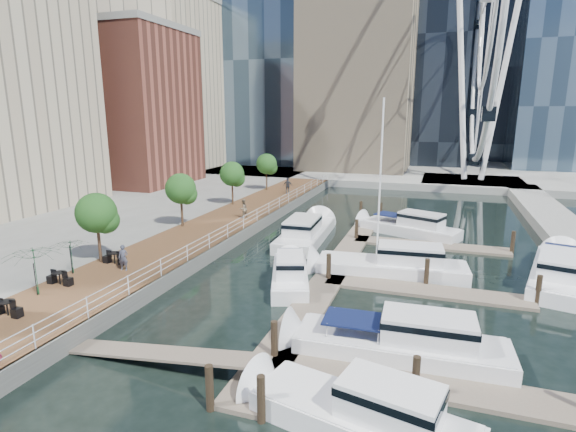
# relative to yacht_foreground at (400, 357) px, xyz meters

# --- Properties ---
(ground) EXTENTS (520.00, 520.00, 0.00)m
(ground) POSITION_rel_yacht_foreground_xyz_m (-8.21, 0.07, 0.00)
(ground) COLOR black
(ground) RESTS_ON ground
(boardwalk) EXTENTS (6.00, 60.00, 1.00)m
(boardwalk) POSITION_rel_yacht_foreground_xyz_m (-17.21, 15.07, 0.50)
(boardwalk) COLOR brown
(boardwalk) RESTS_ON ground
(seawall) EXTENTS (0.25, 60.00, 1.00)m
(seawall) POSITION_rel_yacht_foreground_xyz_m (-14.21, 15.07, 0.50)
(seawall) COLOR #595954
(seawall) RESTS_ON ground
(land_far) EXTENTS (200.00, 114.00, 1.00)m
(land_far) POSITION_rel_yacht_foreground_xyz_m (-8.21, 102.07, 0.50)
(land_far) COLOR gray
(land_far) RESTS_ON ground
(pier) EXTENTS (14.00, 12.00, 1.00)m
(pier) POSITION_rel_yacht_foreground_xyz_m (5.79, 52.07, 0.50)
(pier) COLOR gray
(pier) RESTS_ON ground
(railing) EXTENTS (0.10, 60.00, 1.05)m
(railing) POSITION_rel_yacht_foreground_xyz_m (-14.31, 15.07, 1.52)
(railing) COLOR white
(railing) RESTS_ON boardwalk
(floating_docks) EXTENTS (16.00, 34.00, 2.60)m
(floating_docks) POSITION_rel_yacht_foreground_xyz_m (-0.25, 10.05, 0.49)
(floating_docks) COLOR #6D6051
(floating_docks) RESTS_ON ground
(midrise_condos) EXTENTS (19.00, 67.00, 28.00)m
(midrise_condos) POSITION_rel_yacht_foreground_xyz_m (-41.78, 26.89, 13.42)
(midrise_condos) COLOR #BCAD8E
(midrise_condos) RESTS_ON ground
(street_trees) EXTENTS (2.60, 42.60, 4.60)m
(street_trees) POSITION_rel_yacht_foreground_xyz_m (-19.61, 14.07, 4.29)
(street_trees) COLOR #3F2B1C
(street_trees) RESTS_ON ground
(cafe_tables) EXTENTS (2.50, 13.70, 0.74)m
(cafe_tables) POSITION_rel_yacht_foreground_xyz_m (-18.61, -1.93, 1.37)
(cafe_tables) COLOR black
(cafe_tables) RESTS_ON ground
(yacht_foreground) EXTENTS (10.25, 3.13, 2.15)m
(yacht_foreground) POSITION_rel_yacht_foreground_xyz_m (0.00, 0.00, 0.00)
(yacht_foreground) COLOR white
(yacht_foreground) RESTS_ON ground
(pedestrian_near) EXTENTS (0.68, 0.54, 1.63)m
(pedestrian_near) POSITION_rel_yacht_foreground_xyz_m (-17.11, 3.22, 1.82)
(pedestrian_near) COLOR #44485B
(pedestrian_near) RESTS_ON boardwalk
(pedestrian_mid) EXTENTS (0.94, 1.05, 1.77)m
(pedestrian_mid) POSITION_rel_yacht_foreground_xyz_m (-15.92, 18.64, 1.88)
(pedestrian_mid) COLOR #7B6B55
(pedestrian_mid) RESTS_ON boardwalk
(pedestrian_far) EXTENTS (1.16, 0.55, 1.93)m
(pedestrian_far) POSITION_rel_yacht_foreground_xyz_m (-16.16, 32.21, 1.97)
(pedestrian_far) COLOR #2F333B
(pedestrian_far) RESTS_ON boardwalk
(moored_yachts) EXTENTS (22.54, 31.79, 11.50)m
(moored_yachts) POSITION_rel_yacht_foreground_xyz_m (-1.57, 11.07, 0.00)
(moored_yachts) COLOR white
(moored_yachts) RESTS_ON ground
(cafe_seating) EXTENTS (4.99, 15.35, 2.67)m
(cafe_seating) POSITION_rel_yacht_foreground_xyz_m (-18.74, -3.46, 2.21)
(cafe_seating) COLOR #0E3420
(cafe_seating) RESTS_ON ground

